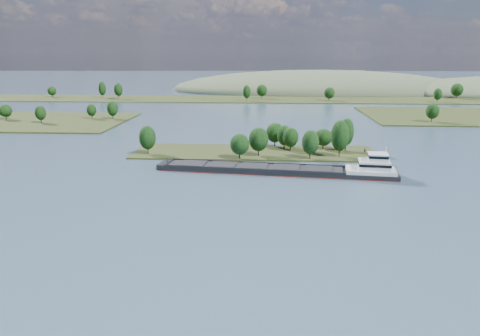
{
  "coord_description": "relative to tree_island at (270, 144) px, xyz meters",
  "views": [
    {
      "loc": [
        5.63,
        -10.77,
        41.38
      ],
      "look_at": [
        -2.89,
        130.0,
        6.0
      ],
      "focal_mm": 35.0,
      "sensor_mm": 36.0,
      "label": 1
    }
  ],
  "objects": [
    {
      "name": "ground",
      "position": [
        -6.67,
        -58.86,
        -4.08
      ],
      "size": [
        1800.0,
        1800.0,
        0.0
      ],
      "primitive_type": "plane",
      "color": "#34445A",
      "rests_on": "ground"
    },
    {
      "name": "tree_island",
      "position": [
        0.0,
        0.0,
        0.0
      ],
      "size": [
        100.0,
        33.5,
        15.78
      ],
      "color": "#273115",
      "rests_on": "ground"
    },
    {
      "name": "back_shoreline",
      "position": [
        2.41,
        220.93,
        -3.3
      ],
      "size": [
        900.0,
        60.0,
        15.71
      ],
      "color": "#273115",
      "rests_on": "ground"
    },
    {
      "name": "hill_west",
      "position": [
        53.33,
        321.14,
        -4.08
      ],
      "size": [
        320.0,
        160.0,
        44.0
      ],
      "primitive_type": "ellipsoid",
      "color": "#445238",
      "rests_on": "ground"
    },
    {
      "name": "cargo_barge",
      "position": [
        7.46,
        -31.45,
        -2.66
      ],
      "size": [
        84.18,
        20.16,
        11.3
      ],
      "color": "black",
      "rests_on": "ground"
    }
  ]
}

